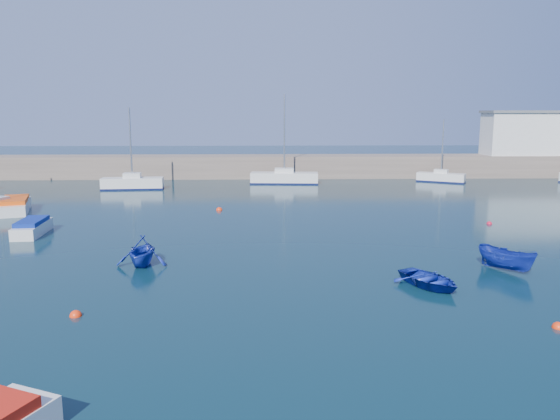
{
  "coord_description": "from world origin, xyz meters",
  "views": [
    {
      "loc": [
        -1.84,
        -19.23,
        7.62
      ],
      "look_at": [
        -0.78,
        14.5,
        1.6
      ],
      "focal_mm": 35.0,
      "sensor_mm": 36.0,
      "label": 1
    }
  ],
  "objects_px": {
    "sailboat_6": "(284,177)",
    "motorboat_1": "(32,227)",
    "sailboat_5": "(133,183)",
    "motorboat_2": "(15,205)",
    "dinghy_left": "(142,251)",
    "sailboat_7": "(441,177)",
    "dinghy_center": "(429,280)",
    "dinghy_right": "(507,259)",
    "harbor_office": "(527,134)"
  },
  "relations": [
    {
      "from": "sailboat_6",
      "to": "motorboat_1",
      "type": "relative_size",
      "value": 2.34
    },
    {
      "from": "sailboat_6",
      "to": "sailboat_5",
      "type": "bearing_deg",
      "value": 108.91
    },
    {
      "from": "motorboat_2",
      "to": "dinghy_left",
      "type": "height_order",
      "value": "dinghy_left"
    },
    {
      "from": "sailboat_7",
      "to": "dinghy_center",
      "type": "height_order",
      "value": "sailboat_7"
    },
    {
      "from": "dinghy_center",
      "to": "dinghy_right",
      "type": "height_order",
      "value": "dinghy_right"
    },
    {
      "from": "sailboat_5",
      "to": "dinghy_right",
      "type": "height_order",
      "value": "sailboat_5"
    },
    {
      "from": "harbor_office",
      "to": "motorboat_1",
      "type": "bearing_deg",
      "value": -146.38
    },
    {
      "from": "dinghy_left",
      "to": "dinghy_right",
      "type": "distance_m",
      "value": 18.05
    },
    {
      "from": "motorboat_1",
      "to": "dinghy_left",
      "type": "bearing_deg",
      "value": -45.42
    },
    {
      "from": "sailboat_7",
      "to": "dinghy_right",
      "type": "relative_size",
      "value": 2.26
    },
    {
      "from": "sailboat_5",
      "to": "motorboat_2",
      "type": "relative_size",
      "value": 1.42
    },
    {
      "from": "dinghy_right",
      "to": "motorboat_1",
      "type": "bearing_deg",
      "value": 127.31
    },
    {
      "from": "sailboat_5",
      "to": "dinghy_left",
      "type": "height_order",
      "value": "sailboat_5"
    },
    {
      "from": "harbor_office",
      "to": "dinghy_center",
      "type": "relative_size",
      "value": 3.13
    },
    {
      "from": "motorboat_2",
      "to": "harbor_office",
      "type": "bearing_deg",
      "value": 5.64
    },
    {
      "from": "dinghy_right",
      "to": "dinghy_left",
      "type": "bearing_deg",
      "value": 141.11
    },
    {
      "from": "sailboat_7",
      "to": "motorboat_2",
      "type": "relative_size",
      "value": 1.21
    },
    {
      "from": "harbor_office",
      "to": "motorboat_2",
      "type": "xyz_separation_m",
      "value": [
        -51.17,
        -22.74,
        -4.58
      ]
    },
    {
      "from": "dinghy_right",
      "to": "sailboat_7",
      "type": "bearing_deg",
      "value": 42.86
    },
    {
      "from": "harbor_office",
      "to": "dinghy_right",
      "type": "relative_size",
      "value": 3.26
    },
    {
      "from": "harbor_office",
      "to": "motorboat_2",
      "type": "distance_m",
      "value": 56.19
    },
    {
      "from": "sailboat_7",
      "to": "dinghy_left",
      "type": "xyz_separation_m",
      "value": [
        -25.99,
        -33.04,
        0.2
      ]
    },
    {
      "from": "sailboat_7",
      "to": "dinghy_left",
      "type": "distance_m",
      "value": 42.04
    },
    {
      "from": "harbor_office",
      "to": "sailboat_5",
      "type": "bearing_deg",
      "value": -167.42
    },
    {
      "from": "sailboat_5",
      "to": "sailboat_7",
      "type": "bearing_deg",
      "value": -86.48
    },
    {
      "from": "harbor_office",
      "to": "sailboat_6",
      "type": "xyz_separation_m",
      "value": [
        -29.51,
        -6.0,
        -4.43
      ]
    },
    {
      "from": "harbor_office",
      "to": "dinghy_left",
      "type": "bearing_deg",
      "value": -134.72
    },
    {
      "from": "sailboat_6",
      "to": "motorboat_1",
      "type": "distance_m",
      "value": 30.17
    },
    {
      "from": "dinghy_center",
      "to": "dinghy_left",
      "type": "bearing_deg",
      "value": 136.17
    },
    {
      "from": "sailboat_6",
      "to": "motorboat_2",
      "type": "height_order",
      "value": "sailboat_6"
    },
    {
      "from": "harbor_office",
      "to": "dinghy_left",
      "type": "relative_size",
      "value": 3.44
    },
    {
      "from": "dinghy_center",
      "to": "sailboat_5",
      "type": "bearing_deg",
      "value": 94.74
    },
    {
      "from": "sailboat_6",
      "to": "sailboat_7",
      "type": "height_order",
      "value": "sailboat_6"
    },
    {
      "from": "sailboat_5",
      "to": "sailboat_7",
      "type": "height_order",
      "value": "sailboat_5"
    },
    {
      "from": "harbor_office",
      "to": "sailboat_7",
      "type": "distance_m",
      "value": 13.86
    },
    {
      "from": "sailboat_7",
      "to": "dinghy_right",
      "type": "bearing_deg",
      "value": -163.73
    },
    {
      "from": "sailboat_6",
      "to": "dinghy_left",
      "type": "relative_size",
      "value": 3.3
    },
    {
      "from": "harbor_office",
      "to": "sailboat_7",
      "type": "height_order",
      "value": "harbor_office"
    },
    {
      "from": "harbor_office",
      "to": "sailboat_5",
      "type": "relative_size",
      "value": 1.23
    },
    {
      "from": "dinghy_center",
      "to": "dinghy_right",
      "type": "xyz_separation_m",
      "value": [
        4.51,
        2.35,
        0.26
      ]
    },
    {
      "from": "motorboat_2",
      "to": "dinghy_right",
      "type": "relative_size",
      "value": 1.87
    },
    {
      "from": "dinghy_center",
      "to": "motorboat_1",
      "type": "bearing_deg",
      "value": 125.03
    },
    {
      "from": "motorboat_1",
      "to": "dinghy_right",
      "type": "height_order",
      "value": "dinghy_right"
    },
    {
      "from": "sailboat_6",
      "to": "dinghy_right",
      "type": "distance_m",
      "value": 35.17
    },
    {
      "from": "sailboat_5",
      "to": "sailboat_6",
      "type": "height_order",
      "value": "sailboat_6"
    },
    {
      "from": "sailboat_6",
      "to": "dinghy_right",
      "type": "xyz_separation_m",
      "value": [
        9.54,
        -33.85,
        -0.08
      ]
    },
    {
      "from": "dinghy_center",
      "to": "dinghy_right",
      "type": "relative_size",
      "value": 1.04
    },
    {
      "from": "dinghy_left",
      "to": "sailboat_6",
      "type": "bearing_deg",
      "value": 76.31
    },
    {
      "from": "motorboat_1",
      "to": "dinghy_right",
      "type": "distance_m",
      "value": 27.99
    },
    {
      "from": "motorboat_2",
      "to": "dinghy_left",
      "type": "relative_size",
      "value": 1.98
    }
  ]
}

